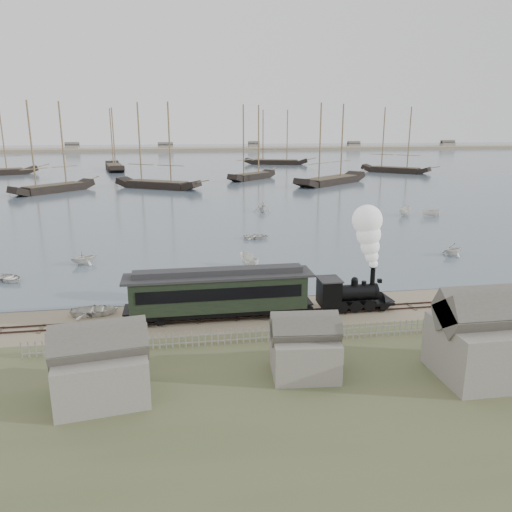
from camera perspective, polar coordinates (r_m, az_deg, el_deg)
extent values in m
plane|color=gray|center=(42.53, -1.18, -5.94)|extent=(600.00, 600.00, 0.00)
cube|color=#42525F|center=(209.97, -7.79, 10.70)|extent=(600.00, 336.00, 0.06)
cube|color=#31211B|center=(40.19, -0.68, -7.06)|extent=(120.00, 0.08, 0.12)
cube|color=#31211B|center=(41.11, -0.89, -6.54)|extent=(120.00, 0.08, 0.12)
cube|color=#453A2C|center=(40.68, -0.79, -6.89)|extent=(120.00, 1.80, 0.06)
cube|color=tan|center=(289.80, -8.26, 11.82)|extent=(500.00, 20.00, 1.80)
cube|color=black|center=(42.60, 11.31, -5.25)|extent=(6.16, 1.81, 0.23)
cylinder|color=black|center=(42.18, 10.91, -4.13)|extent=(3.81, 1.36, 1.36)
cube|color=black|center=(41.50, 8.33, -4.07)|extent=(1.63, 1.99, 2.08)
cube|color=#2C2C2F|center=(41.16, 8.38, -2.64)|extent=(1.81, 2.17, 0.11)
cylinder|color=black|center=(42.41, 13.18, -2.42)|extent=(0.40, 0.40, 1.45)
sphere|color=black|center=(41.91, 11.21, -2.75)|extent=(0.58, 0.58, 0.58)
cone|color=black|center=(43.70, 14.89, -5.08)|extent=(1.27, 1.81, 1.81)
cube|color=black|center=(42.75, 13.94, -2.77)|extent=(0.32, 0.32, 0.32)
cube|color=black|center=(40.16, -4.21, -6.13)|extent=(14.84, 2.44, 0.37)
cube|color=black|center=(39.65, -4.25, -4.13)|extent=(13.78, 2.65, 2.65)
cube|color=black|center=(38.30, -4.08, -4.41)|extent=(12.72, 0.06, 0.95)
cube|color=black|center=(40.84, -4.43, -3.17)|extent=(12.72, 0.06, 0.95)
cube|color=#2C2C2F|center=(39.22, -4.29, -2.23)|extent=(14.84, 2.86, 0.19)
cube|color=#2C2C2F|center=(39.13, -4.30, -1.78)|extent=(13.25, 1.27, 0.48)
imported|color=silver|center=(43.01, -17.92, -5.90)|extent=(2.78, 3.84, 0.78)
imported|color=silver|center=(54.88, -26.38, -2.24)|extent=(4.02, 4.14, 0.70)
imported|color=silver|center=(58.20, -19.08, -0.13)|extent=(3.75, 3.87, 1.56)
imported|color=silver|center=(53.48, -0.84, -0.62)|extent=(4.09, 2.24, 1.49)
imported|color=silver|center=(67.14, 0.02, 2.27)|extent=(2.73, 3.62, 0.71)
imported|color=silver|center=(63.04, 21.58, 0.74)|extent=(3.28, 3.53, 1.52)
imported|color=silver|center=(87.97, 16.66, 4.92)|extent=(3.52, 3.72, 1.44)
imported|color=silver|center=(88.07, 0.73, 5.68)|extent=(3.98, 3.62, 1.81)
imported|color=silver|center=(88.44, 19.33, 4.71)|extent=(1.98, 3.53, 1.29)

